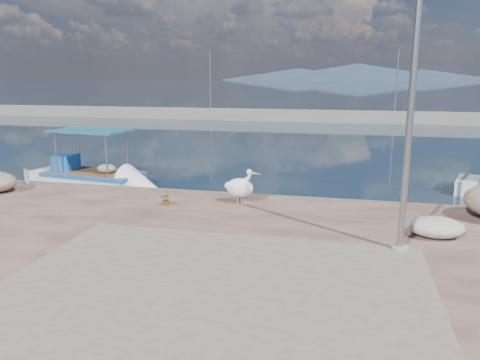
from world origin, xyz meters
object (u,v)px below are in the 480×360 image
(pelican, at_px, (240,187))
(lamp_post, at_px, (410,118))
(boat_left, at_px, (93,180))
(bollard_near, at_px, (244,190))

(pelican, xyz_separation_m, lamp_post, (4.93, -3.34, 2.72))
(boat_left, bearing_deg, lamp_post, -20.32)
(pelican, bearing_deg, bollard_near, 66.89)
(pelican, distance_m, bollard_near, 0.23)
(boat_left, distance_m, pelican, 8.34)
(boat_left, xyz_separation_m, bollard_near, (7.69, -3.15, 0.71))
(pelican, relative_size, bollard_near, 1.57)
(boat_left, height_order, pelican, boat_left)
(pelican, distance_m, lamp_post, 6.55)
(pelican, xyz_separation_m, bollard_near, (0.08, 0.16, -0.14))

